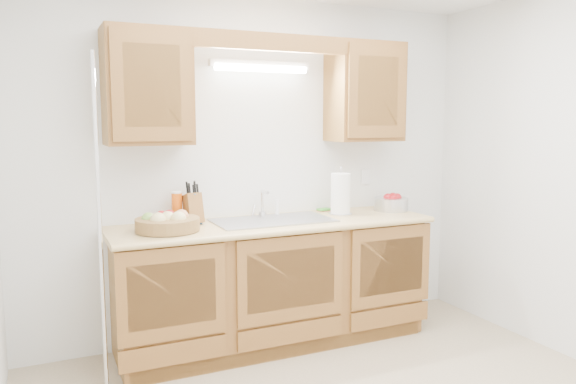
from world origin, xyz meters
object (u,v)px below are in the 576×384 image
fruit_basket (167,222)px  knife_block (193,208)px  paper_towel (341,194)px  apple_bowl (391,203)px

fruit_basket → knife_block: 0.30m
fruit_basket → paper_towel: (1.33, 0.09, 0.10)m
fruit_basket → apple_bowl: apple_bowl is taller
knife_block → apple_bowl: knife_block is taller
fruit_basket → apple_bowl: bearing=2.8°
paper_towel → apple_bowl: size_ratio=1.38×
fruit_basket → paper_towel: size_ratio=1.35×
knife_block → fruit_basket: bearing=-144.4°
paper_towel → apple_bowl: bearing=0.3°
knife_block → apple_bowl: size_ratio=1.14×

